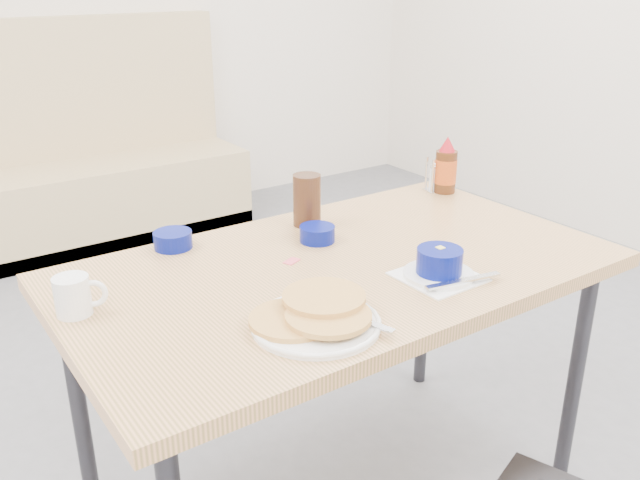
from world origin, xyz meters
TOP-DOWN VIEW (x-y plane):
  - booth_bench at (0.00, 2.78)m, footprint 1.90×0.56m
  - dining_table at (0.00, 0.25)m, footprint 1.40×0.80m
  - pancake_plate at (-0.24, 0.02)m, footprint 0.27×0.27m
  - coffee_mug at (-0.64, 0.36)m, footprint 0.11×0.08m
  - grits_setting at (0.15, 0.04)m, footprint 0.21×0.19m
  - creamer_bowl at (-0.31, 0.59)m, footprint 0.10×0.10m
  - butter_bowl at (0.04, 0.41)m, footprint 0.10×0.10m
  - amber_tumbler at (0.08, 0.53)m, footprint 0.10×0.10m
  - condiment_caddy at (0.64, 0.55)m, footprint 0.11×0.08m
  - syrup_bottle at (0.64, 0.53)m, footprint 0.07×0.07m
  - sugar_wrapper at (-0.10, 0.33)m, footprint 0.05×0.04m

SIDE VIEW (x-z plane):
  - booth_bench at x=0.00m, z-range -0.26..0.96m
  - dining_table at x=0.00m, z-range 0.32..1.08m
  - sugar_wrapper at x=-0.10m, z-range 0.76..0.76m
  - pancake_plate at x=-0.24m, z-range 0.76..0.80m
  - butter_bowl at x=0.04m, z-range 0.76..0.80m
  - creamer_bowl at x=-0.31m, z-range 0.76..0.81m
  - grits_setting at x=0.15m, z-range 0.75..0.83m
  - condiment_caddy at x=0.64m, z-range 0.74..0.86m
  - coffee_mug at x=-0.64m, z-range 0.76..0.85m
  - amber_tumbler at x=0.08m, z-range 0.76..0.91m
  - syrup_bottle at x=0.64m, z-range 0.75..0.94m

